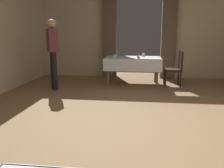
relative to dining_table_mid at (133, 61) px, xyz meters
The scene contains 8 objects.
ground 3.06m from the dining_table_mid, 87.51° to the right, with size 10.08×10.08×0.00m, color olive.
wall_back 1.47m from the dining_table_mid, 83.79° to the left, with size 6.40×0.27×3.00m.
dining_table_mid is the anchor object (origin of this frame).
chair_mid_right 1.15m from the dining_table_mid, ahead, with size 0.44×0.44×0.93m.
glass_mid_a 0.54m from the dining_table_mid, 156.05° to the right, with size 0.07×0.07×0.10m, color silver.
glass_mid_b 0.42m from the dining_table_mid, 45.49° to the left, with size 0.08×0.08×0.10m, color silver.
glass_mid_c 0.39m from the dining_table_mid, 64.87° to the right, with size 0.08×0.08×0.10m, color silver.
person_waiter_by_doorway 2.14m from the dining_table_mid, 156.38° to the right, with size 0.38×0.42×1.72m.
Camera 1 is at (0.08, -3.42, 1.38)m, focal length 37.63 mm.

